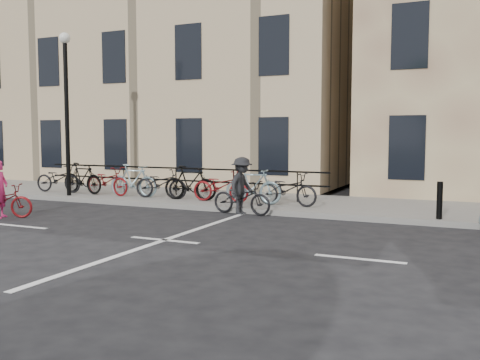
% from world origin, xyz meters
% --- Properties ---
extents(ground, '(120.00, 120.00, 0.00)m').
position_xyz_m(ground, '(0.00, 0.00, 0.00)').
color(ground, black).
rests_on(ground, ground).
extents(sidewalk, '(46.00, 4.00, 0.15)m').
position_xyz_m(sidewalk, '(-4.00, 6.00, 0.07)').
color(sidewalk, slate).
rests_on(sidewalk, ground).
extents(building_west, '(20.00, 10.00, 10.00)m').
position_xyz_m(building_west, '(-9.00, 13.00, 5.15)').
color(building_west, tan).
rests_on(building_west, sidewalk).
extents(lamp_post, '(0.36, 0.36, 5.28)m').
position_xyz_m(lamp_post, '(-6.50, 4.40, 3.49)').
color(lamp_post, black).
rests_on(lamp_post, sidewalk).
extents(bollard_east, '(0.14, 0.14, 0.90)m').
position_xyz_m(bollard_east, '(5.00, 4.25, 0.60)').
color(bollard_east, black).
rests_on(bollard_east, sidewalk).
extents(parked_bikes, '(10.40, 1.23, 1.05)m').
position_xyz_m(parked_bikes, '(-3.30, 5.04, 0.64)').
color(parked_bikes, black).
rests_on(parked_bikes, sidewalk).
extents(cyclist_pink, '(1.78, 1.19, 1.50)m').
position_xyz_m(cyclist_pink, '(-5.48, 0.75, 0.52)').
color(cyclist_pink, maroon).
rests_on(cyclist_pink, ground).
extents(cyclist_dark, '(1.80, 1.06, 1.56)m').
position_xyz_m(cyclist_dark, '(-0.02, 3.90, 0.61)').
color(cyclist_dark, black).
rests_on(cyclist_dark, ground).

